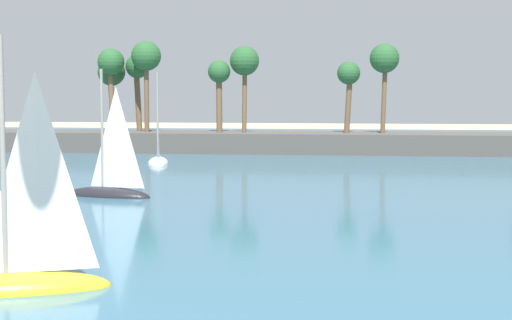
# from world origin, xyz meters

# --- Properties ---
(sea) EXTENTS (220.00, 104.21, 0.06)m
(sea) POSITION_xyz_m (0.00, 60.05, 0.03)
(sea) COLOR #386B84
(sea) RESTS_ON ground
(palm_headland) EXTENTS (109.47, 6.63, 13.21)m
(palm_headland) POSITION_xyz_m (2.20, 72.11, 2.79)
(palm_headland) COLOR #514C47
(palm_headland) RESTS_ON ground
(sailboat_near_shore) EXTENTS (5.54, 3.28, 7.71)m
(sailboat_near_shore) POSITION_xyz_m (-5.34, 22.29, 0.76)
(sailboat_near_shore) COLOR yellow
(sailboat_near_shore) RESTS_ON sea
(sailboat_mid_bay) EXTENTS (5.13, 2.47, 7.15)m
(sailboat_mid_bay) POSITION_xyz_m (-8.63, 42.11, 0.70)
(sailboat_mid_bay) COLOR black
(sailboat_mid_bay) RESTS_ON sea
(sailboat_toward_headland) EXTENTS (2.50, 5.24, 7.30)m
(sailboat_toward_headland) POSITION_xyz_m (-10.32, 60.56, 0.72)
(sailboat_toward_headland) COLOR white
(sailboat_toward_headland) RESTS_ON sea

